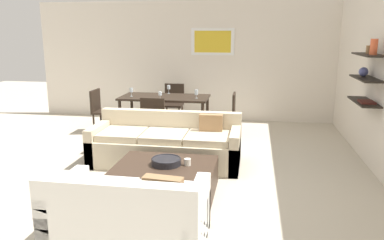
{
  "coord_description": "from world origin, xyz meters",
  "views": [
    {
      "loc": [
        1.22,
        -5.2,
        2.05
      ],
      "look_at": [
        0.33,
        0.2,
        0.75
      ],
      "focal_mm": 35.49,
      "sensor_mm": 36.0,
      "label": 1
    }
  ],
  "objects_px": {
    "dining_table": "(165,100)",
    "dining_chair_foot": "(154,117)",
    "wine_glass_left_near": "(131,90)",
    "dining_chair_head": "(174,101)",
    "wine_glass_foot": "(160,94)",
    "wine_glass_head": "(169,88)",
    "wine_glass_right_near": "(196,92)",
    "candle_jar": "(187,162)",
    "decorative_bowl": "(166,161)",
    "coffee_table": "(165,179)",
    "dining_chair_right_near": "(228,112)",
    "loveseat_white": "(129,216)",
    "dining_chair_left_near": "(101,108)",
    "sofa_beige": "(167,145)"
  },
  "relations": [
    {
      "from": "sofa_beige",
      "to": "wine_glass_foot",
      "type": "distance_m",
      "value": 1.62
    },
    {
      "from": "dining_table",
      "to": "dining_chair_foot",
      "type": "bearing_deg",
      "value": -90.0
    },
    {
      "from": "sofa_beige",
      "to": "decorative_bowl",
      "type": "distance_m",
      "value": 1.12
    },
    {
      "from": "coffee_table",
      "to": "wine_glass_left_near",
      "type": "height_order",
      "value": "wine_glass_left_near"
    },
    {
      "from": "dining_chair_left_near",
      "to": "dining_chair_head",
      "type": "relative_size",
      "value": 1.0
    },
    {
      "from": "loveseat_white",
      "to": "wine_glass_right_near",
      "type": "bearing_deg",
      "value": 89.46
    },
    {
      "from": "dining_chair_head",
      "to": "wine_glass_head",
      "type": "distance_m",
      "value": 0.6
    },
    {
      "from": "dining_table",
      "to": "dining_chair_foot",
      "type": "xyz_separation_m",
      "value": [
        0.0,
        -0.84,
        -0.17
      ]
    },
    {
      "from": "loveseat_white",
      "to": "dining_chair_foot",
      "type": "height_order",
      "value": "dining_chair_foot"
    },
    {
      "from": "decorative_bowl",
      "to": "wine_glass_right_near",
      "type": "relative_size",
      "value": 2.24
    },
    {
      "from": "decorative_bowl",
      "to": "wine_glass_head",
      "type": "height_order",
      "value": "wine_glass_head"
    },
    {
      "from": "coffee_table",
      "to": "dining_table",
      "type": "bearing_deg",
      "value": 103.37
    },
    {
      "from": "dining_table",
      "to": "dining_chair_foot",
      "type": "height_order",
      "value": "dining_chair_foot"
    },
    {
      "from": "wine_glass_foot",
      "to": "wine_glass_right_near",
      "type": "bearing_deg",
      "value": 21.62
    },
    {
      "from": "sofa_beige",
      "to": "dining_chair_right_near",
      "type": "height_order",
      "value": "dining_chair_right_near"
    },
    {
      "from": "wine_glass_head",
      "to": "wine_glass_foot",
      "type": "distance_m",
      "value": 0.74
    },
    {
      "from": "wine_glass_left_near",
      "to": "dining_table",
      "type": "bearing_deg",
      "value": 9.1
    },
    {
      "from": "candle_jar",
      "to": "dining_chair_right_near",
      "type": "bearing_deg",
      "value": 83.35
    },
    {
      "from": "loveseat_white",
      "to": "dining_chair_left_near",
      "type": "distance_m",
      "value": 4.39
    },
    {
      "from": "coffee_table",
      "to": "dining_table",
      "type": "height_order",
      "value": "dining_table"
    },
    {
      "from": "loveseat_white",
      "to": "decorative_bowl",
      "type": "xyz_separation_m",
      "value": [
        0.08,
        1.23,
        0.13
      ]
    },
    {
      "from": "coffee_table",
      "to": "dining_chair_foot",
      "type": "bearing_deg",
      "value": 108.43
    },
    {
      "from": "coffee_table",
      "to": "wine_glass_head",
      "type": "bearing_deg",
      "value": 101.92
    },
    {
      "from": "dining_chair_head",
      "to": "wine_glass_head",
      "type": "relative_size",
      "value": 5.03
    },
    {
      "from": "loveseat_white",
      "to": "coffee_table",
      "type": "relative_size",
      "value": 1.17
    },
    {
      "from": "wine_glass_head",
      "to": "candle_jar",
      "type": "bearing_deg",
      "value": -73.27
    },
    {
      "from": "loveseat_white",
      "to": "dining_chair_head",
      "type": "bearing_deg",
      "value": 97.15
    },
    {
      "from": "dining_chair_left_near",
      "to": "dining_chair_right_near",
      "type": "height_order",
      "value": "same"
    },
    {
      "from": "decorative_bowl",
      "to": "dining_chair_foot",
      "type": "distance_m",
      "value": 2.19
    },
    {
      "from": "sofa_beige",
      "to": "dining_table",
      "type": "bearing_deg",
      "value": 104.09
    },
    {
      "from": "decorative_bowl",
      "to": "wine_glass_foot",
      "type": "xyz_separation_m",
      "value": [
        -0.71,
        2.54,
        0.43
      ]
    },
    {
      "from": "sofa_beige",
      "to": "wine_glass_head",
      "type": "bearing_deg",
      "value": 101.79
    },
    {
      "from": "coffee_table",
      "to": "dining_chair_left_near",
      "type": "relative_size",
      "value": 1.44
    },
    {
      "from": "dining_chair_right_near",
      "to": "wine_glass_head",
      "type": "height_order",
      "value": "wine_glass_head"
    },
    {
      "from": "coffee_table",
      "to": "dining_chair_right_near",
      "type": "xyz_separation_m",
      "value": [
        0.6,
        2.72,
        0.31
      ]
    },
    {
      "from": "candle_jar",
      "to": "decorative_bowl",
      "type": "bearing_deg",
      "value": -175.37
    },
    {
      "from": "wine_glass_foot",
      "to": "wine_glass_left_near",
      "type": "bearing_deg",
      "value": 158.38
    },
    {
      "from": "coffee_table",
      "to": "dining_chair_right_near",
      "type": "relative_size",
      "value": 1.44
    },
    {
      "from": "candle_jar",
      "to": "dining_chair_foot",
      "type": "relative_size",
      "value": 0.1
    },
    {
      "from": "decorative_bowl",
      "to": "dining_chair_head",
      "type": "xyz_separation_m",
      "value": [
        -0.71,
        3.74,
        0.08
      ]
    },
    {
      "from": "dining_chair_head",
      "to": "wine_glass_foot",
      "type": "bearing_deg",
      "value": -90.0
    },
    {
      "from": "loveseat_white",
      "to": "dining_chair_foot",
      "type": "distance_m",
      "value": 3.37
    },
    {
      "from": "sofa_beige",
      "to": "dining_table",
      "type": "xyz_separation_m",
      "value": [
        -0.46,
        1.82,
        0.38
      ]
    },
    {
      "from": "dining_chair_head",
      "to": "dining_chair_right_near",
      "type": "height_order",
      "value": "same"
    },
    {
      "from": "candle_jar",
      "to": "wine_glass_head",
      "type": "bearing_deg",
      "value": 106.73
    },
    {
      "from": "decorative_bowl",
      "to": "dining_table",
      "type": "height_order",
      "value": "dining_table"
    },
    {
      "from": "dining_chair_right_near",
      "to": "candle_jar",
      "type": "bearing_deg",
      "value": -96.65
    },
    {
      "from": "decorative_bowl",
      "to": "wine_glass_right_near",
      "type": "bearing_deg",
      "value": 90.9
    },
    {
      "from": "dining_chair_head",
      "to": "decorative_bowl",
      "type": "bearing_deg",
      "value": -79.31
    },
    {
      "from": "coffee_table",
      "to": "wine_glass_right_near",
      "type": "distance_m",
      "value": 2.89
    }
  ]
}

